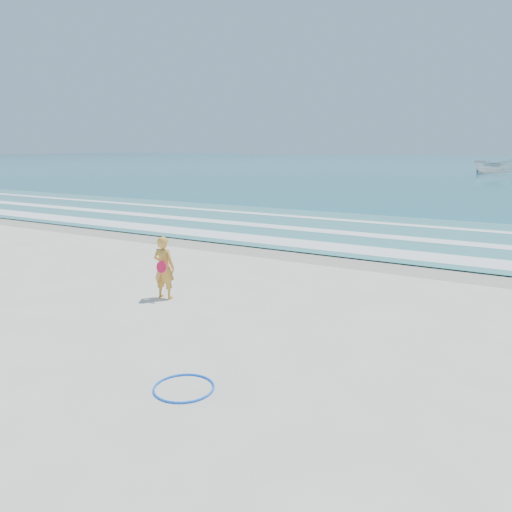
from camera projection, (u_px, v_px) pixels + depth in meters
The scene contains 9 objects.
ground at pixel (125, 361), 8.12m from camera, with size 400.00×400.00×0.00m, color silver.
wet_sand at pixel (331, 257), 15.72m from camera, with size 400.00×2.40×0.00m, color #B2A893.
shallow at pixel (378, 232), 19.94m from camera, with size 400.00×10.00×0.01m, color #59B7AD.
foam_near at pixel (345, 248), 16.81m from camera, with size 400.00×1.40×0.01m, color white.
foam_mid at pixel (372, 235), 19.26m from camera, with size 400.00×0.90×0.01m, color white.
foam_far at pixel (394, 224), 22.05m from camera, with size 400.00×0.60×0.01m, color white.
hoop at pixel (184, 388), 7.17m from camera, with size 0.89×0.89×0.03m, color #0E5EFF.
boat at pixel (495, 167), 61.13m from camera, with size 1.84×4.90×1.89m, color silver.
woman at pixel (164, 268), 11.31m from camera, with size 0.56×0.42×1.44m.
Camera 1 is at (5.63, -5.47, 3.41)m, focal length 35.00 mm.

